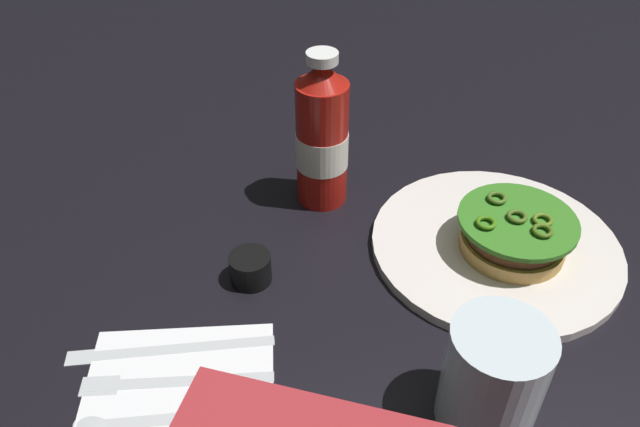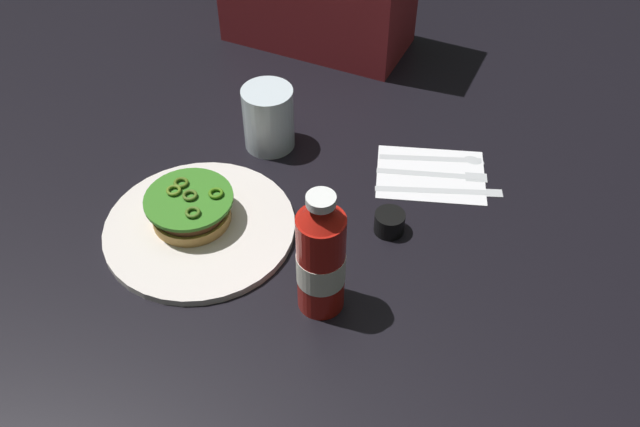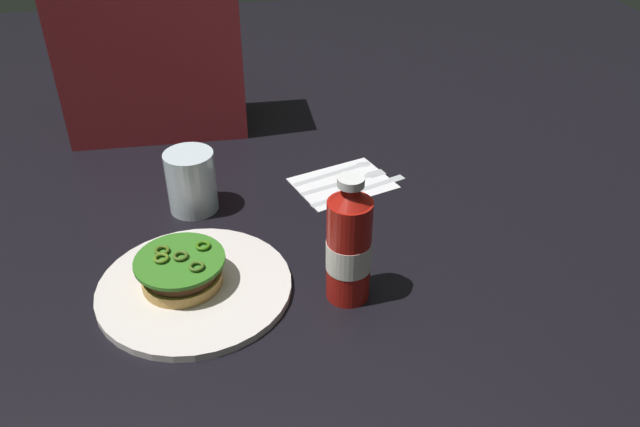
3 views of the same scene
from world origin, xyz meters
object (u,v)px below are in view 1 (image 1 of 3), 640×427
at_px(water_glass, 493,378).
at_px(condiment_cup, 250,268).
at_px(ketchup_bottle, 322,138).
at_px(dinner_plate, 495,246).
at_px(burger_sandwich, 514,233).
at_px(napkin, 180,382).
at_px(butter_knife, 157,348).
at_px(fork_utensil, 159,381).
at_px(spoon_utensil, 142,420).

distance_m(water_glass, condiment_cup, 0.29).
bearing_deg(ketchup_bottle, dinner_plate, 168.46).
distance_m(burger_sandwich, napkin, 0.40).
distance_m(burger_sandwich, condiment_cup, 0.31).
distance_m(butter_knife, fork_utensil, 0.04).
relative_size(ketchup_bottle, napkin, 1.14).
bearing_deg(burger_sandwich, spoon_utensil, 45.14).
height_order(condiment_cup, fork_utensil, condiment_cup).
bearing_deg(burger_sandwich, condiment_cup, 22.48).
xyz_separation_m(ketchup_bottle, fork_utensil, (0.07, 0.33, -0.09)).
relative_size(napkin, fork_utensil, 1.00).
relative_size(water_glass, fork_utensil, 0.62).
distance_m(dinner_plate, burger_sandwich, 0.03).
relative_size(condiment_cup, napkin, 0.26).
bearing_deg(ketchup_bottle, burger_sandwich, 167.72).
xyz_separation_m(dinner_plate, fork_utensil, (0.30, 0.28, -0.00)).
distance_m(water_glass, fork_utensil, 0.31).
distance_m(ketchup_bottle, fork_utensil, 0.35).
bearing_deg(condiment_cup, fork_utensil, 77.00).
relative_size(burger_sandwich, napkin, 0.75).
bearing_deg(butter_knife, napkin, 142.98).
height_order(burger_sandwich, spoon_utensil, burger_sandwich).
relative_size(dinner_plate, napkin, 1.63).
bearing_deg(ketchup_bottle, water_glass, 129.25).
height_order(dinner_plate, spoon_utensil, dinner_plate).
distance_m(dinner_plate, spoon_utensil, 0.44).
bearing_deg(napkin, water_glass, -171.84).
xyz_separation_m(condiment_cup, fork_utensil, (0.04, 0.16, -0.01)).
bearing_deg(dinner_plate, napkin, 44.02).
xyz_separation_m(condiment_cup, spoon_utensil, (0.03, 0.20, -0.01)).
relative_size(napkin, spoon_utensil, 1.05).
relative_size(butter_knife, fork_utensil, 1.10).
relative_size(water_glass, spoon_utensil, 0.66).
bearing_deg(ketchup_bottle, butter_knife, 72.27).
relative_size(butter_knife, spoon_utensil, 1.16).
bearing_deg(ketchup_bottle, napkin, 80.13).
height_order(dinner_plate, water_glass, water_glass).
bearing_deg(butter_knife, fork_utensil, 120.03).
height_order(water_glass, napkin, water_glass).
relative_size(water_glass, condiment_cup, 2.39).
distance_m(burger_sandwich, spoon_utensil, 0.45).
xyz_separation_m(ketchup_bottle, water_glass, (-0.23, 0.28, -0.04)).
xyz_separation_m(ketchup_bottle, napkin, (0.06, 0.32, -0.09)).
distance_m(ketchup_bottle, spoon_utensil, 0.38).
xyz_separation_m(water_glass, fork_utensil, (0.30, 0.05, -0.05)).
bearing_deg(water_glass, butter_knife, 2.20).
bearing_deg(butter_knife, dinner_plate, -142.60).
distance_m(ketchup_bottle, napkin, 0.34).
bearing_deg(ketchup_bottle, fork_utensil, 77.32).
xyz_separation_m(dinner_plate, water_glass, (-0.00, 0.23, 0.05)).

